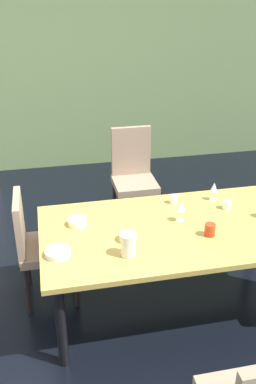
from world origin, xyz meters
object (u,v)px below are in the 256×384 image
Objects in this scene: dining_table at (176,235)px; cup_east at (210,230)px; chair_left_far at (38,242)px; serving_bowl_rear at (77,222)px; serving_bowl_left at (128,237)px; cup_center at (174,199)px; wine_glass_near_shelf at (214,188)px; pitcher_right at (128,245)px; cup_front at (227,204)px; chair_head_far at (133,172)px; serving_bowl_north at (58,253)px; wine_glass_south at (181,207)px.

dining_table is 21.74× the size of cup_east.
dining_table is at bearing 72.80° from chair_left_far.
serving_bowl_rear is at bearing 66.58° from chair_left_far.
cup_center reaches higher than serving_bowl_left.
serving_bowl_left is 1.31× the size of cup_east.
dining_table is 0.59m from wine_glass_near_shelf.
serving_bowl_left reaches higher than dining_table.
cup_east is at bearing 11.06° from pitcher_right.
chair_left_far is 6.65× the size of serving_bowl_rear.
cup_front is at bearing 85.44° from chair_left_far.
chair_left_far is 0.90m from pitcher_right.
cup_front is at bearing 112.27° from chair_head_far.
serving_bowl_north is at bearing -178.65° from cup_east.
cup_east reaches higher than dining_table.
pitcher_right is at bearing -142.97° from wine_glass_south.
chair_head_far is 1.37m from wine_glass_south.
cup_center is (0.49, 0.47, 0.01)m from serving_bowl_left.
cup_east reaches higher than serving_bowl_left.
serving_bowl_rear is 1.99× the size of cup_center.
serving_bowl_north is at bearing -164.16° from wine_glass_south.
serving_bowl_rear is (-0.33, 0.29, -0.00)m from serving_bowl_left.
cup_front is (0.50, -1.22, 0.20)m from chair_head_far.
wine_glass_near_shelf is at bearing 29.22° from serving_bowl_left.
chair_left_far is at bearing -178.29° from wine_glass_near_shelf.
cup_east reaches higher than serving_bowl_rear.
dining_table is at bearing 33.17° from pitcher_right.
cup_center is 0.43m from cup_front.
serving_bowl_north is 2.44× the size of cup_front.
chair_head_far reaches higher than cup_center.
chair_head_far is at bearing 76.05° from serving_bowl_left.
serving_bowl_left is 1.74× the size of cup_center.
cup_center is at bearing 95.95° from chair_head_far.
wine_glass_south is 1.06× the size of wine_glass_near_shelf.
wine_glass_near_shelf is at bearing 8.74° from serving_bowl_rear.
cup_front is at bearing 51.39° from cup_east.
cup_center is at bearing 29.54° from serving_bowl_north.
chair_left_far reaches higher than wine_glass_near_shelf.
chair_left_far is 6.02× the size of wine_glass_near_shelf.
pitcher_right is at bearing -168.94° from cup_east.
wine_glass_south is 2.34× the size of cup_center.
chair_head_far is 14.54× the size of cup_center.
dining_table is 0.40m from cup_center.
pitcher_right is at bearing -11.78° from serving_bowl_north.
wine_glass_near_shelf is 1.44m from serving_bowl_north.
serving_bowl_rear is at bearing 159.49° from cup_east.
wine_glass_near_shelf is 0.58m from cup_east.
serving_bowl_rear is at bearing 165.61° from dining_table.
serving_bowl_left is at bearing 76.05° from chair_head_far.
wine_glass_south is 0.79m from serving_bowl_rear.
chair_left_far is 13.15× the size of cup_front.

